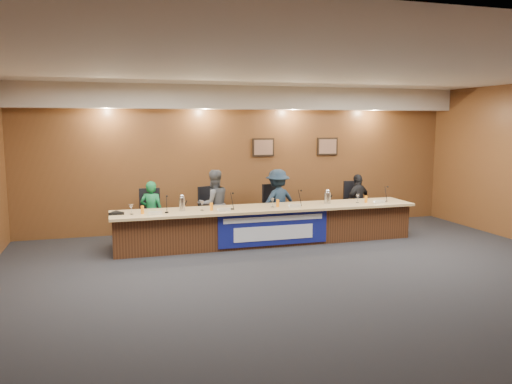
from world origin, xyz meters
TOP-DOWN VIEW (x-y plane):
  - floor at (0.00, 0.00)m, footprint 10.00×10.00m
  - ceiling at (0.00, 0.00)m, footprint 10.00×8.00m
  - wall_back at (0.00, 4.00)m, footprint 10.00×0.04m
  - soffit at (0.00, 3.75)m, footprint 10.00×0.50m
  - dais_body at (0.00, 2.40)m, footprint 6.00×0.80m
  - dais_top at (0.00, 2.35)m, footprint 6.10×0.95m
  - banner at (0.00, 1.99)m, footprint 2.20×0.02m
  - banner_text_upper at (0.00, 1.97)m, footprint 2.00×0.01m
  - banner_text_lower at (0.00, 1.97)m, footprint 1.60×0.01m
  - wall_photo_left at (0.40, 3.97)m, footprint 0.52×0.04m
  - wall_photo_right at (2.00, 3.97)m, footprint 0.52×0.04m
  - panelist_a at (-2.22, 3.09)m, footprint 0.54×0.44m
  - panelist_b at (-0.95, 3.09)m, footprint 0.80×0.68m
  - panelist_c at (0.46, 3.09)m, footprint 1.02×0.73m
  - panelist_d at (2.38, 3.09)m, footprint 0.80×0.57m
  - office_chair_a at (-2.22, 3.19)m, footprint 0.50×0.50m
  - office_chair_b at (-0.95, 3.19)m, footprint 0.64×0.64m
  - office_chair_c at (0.46, 3.19)m, footprint 0.58×0.58m
  - office_chair_d at (2.38, 3.19)m, footprint 0.51×0.51m
  - nameplate_a at (-2.23, 2.07)m, footprint 0.24×0.08m
  - microphone_a at (-2.01, 2.24)m, footprint 0.07×0.07m
  - juice_glass_a at (-2.45, 2.27)m, footprint 0.06×0.06m
  - water_glass_a at (-2.65, 2.26)m, footprint 0.08×0.08m
  - nameplate_b at (-0.95, 2.07)m, footprint 0.24×0.08m
  - microphone_b at (-0.77, 2.26)m, footprint 0.07×0.07m
  - juice_glass_b at (-1.16, 2.27)m, footprint 0.06×0.06m
  - water_glass_b at (-1.34, 2.31)m, footprint 0.08×0.08m
  - nameplate_c at (0.48, 2.10)m, footprint 0.24×0.08m
  - microphone_c at (0.63, 2.26)m, footprint 0.07×0.07m
  - juice_glass_c at (0.18, 2.29)m, footprint 0.06×0.06m
  - water_glass_c at (0.07, 2.28)m, footprint 0.08×0.08m
  - nameplate_d at (2.34, 2.07)m, footprint 0.24×0.08m
  - microphone_d at (2.57, 2.27)m, footprint 0.07×0.07m
  - juice_glass_d at (2.13, 2.27)m, footprint 0.06×0.06m
  - water_glass_d at (1.95, 2.30)m, footprint 0.08×0.08m
  - carafe_left at (-1.71, 2.37)m, footprint 0.11×0.11m
  - carafe_right at (1.30, 2.38)m, footprint 0.13×0.13m
  - speakerphone at (-2.91, 2.35)m, footprint 0.32×0.32m

SIDE VIEW (x-z plane):
  - floor at x=0.00m, z-range 0.00..0.00m
  - banner_text_lower at x=0.00m, z-range 0.16..0.44m
  - dais_body at x=0.00m, z-range 0.00..0.70m
  - banner at x=0.00m, z-range 0.05..0.71m
  - office_chair_a at x=-2.22m, z-range 0.44..0.52m
  - office_chair_b at x=-0.95m, z-range 0.44..0.52m
  - office_chair_c at x=0.46m, z-range 0.44..0.52m
  - office_chair_d at x=2.38m, z-range 0.44..0.52m
  - banner_text_upper at x=0.00m, z-range 0.53..0.63m
  - panelist_a at x=-2.22m, z-range 0.00..1.26m
  - panelist_d at x=2.38m, z-range 0.00..1.26m
  - panelist_c at x=0.46m, z-range 0.00..1.42m
  - panelist_b at x=-0.95m, z-range 0.00..1.45m
  - dais_top at x=0.00m, z-range 0.70..0.75m
  - microphone_a at x=-2.01m, z-range 0.75..0.77m
  - microphone_b at x=-0.77m, z-range 0.75..0.77m
  - microphone_c at x=0.63m, z-range 0.75..0.77m
  - microphone_d at x=2.57m, z-range 0.75..0.77m
  - speakerphone at x=-2.91m, z-range 0.75..0.80m
  - nameplate_a at x=-2.23m, z-range 0.74..0.85m
  - nameplate_b at x=-0.95m, z-range 0.74..0.85m
  - nameplate_c at x=0.48m, z-range 0.74..0.85m
  - nameplate_d at x=2.34m, z-range 0.74..0.85m
  - juice_glass_a at x=-2.45m, z-range 0.75..0.90m
  - juice_glass_b at x=-1.16m, z-range 0.75..0.90m
  - juice_glass_c at x=0.18m, z-range 0.75..0.90m
  - juice_glass_d at x=2.13m, z-range 0.75..0.90m
  - water_glass_a at x=-2.65m, z-range 0.75..0.93m
  - water_glass_b at x=-1.34m, z-range 0.75..0.93m
  - water_glass_c at x=0.07m, z-range 0.75..0.93m
  - water_glass_d at x=1.95m, z-range 0.75..0.93m
  - carafe_right at x=1.30m, z-range 0.75..0.98m
  - carafe_left at x=-1.71m, z-range 0.75..1.01m
  - wall_back at x=0.00m, z-range 0.00..3.20m
  - wall_photo_left at x=0.40m, z-range 1.64..2.06m
  - wall_photo_right at x=2.00m, z-range 1.64..2.06m
  - soffit at x=0.00m, z-range 2.70..3.20m
  - ceiling at x=0.00m, z-range 3.18..3.22m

